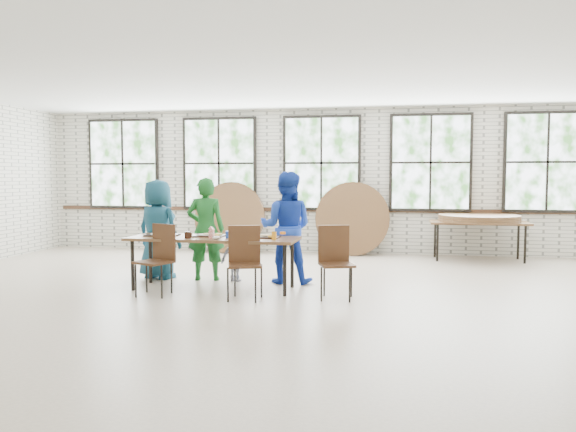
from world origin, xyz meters
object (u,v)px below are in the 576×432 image
object	(u,v)px
chair_near_left	(159,253)
chair_near_right	(245,256)
storage_table	(479,224)
dining_table	(213,241)

from	to	relation	value
chair_near_left	chair_near_right	bearing A→B (deg)	22.58
chair_near_right	storage_table	distance (m)	5.37
dining_table	chair_near_right	xyz separation A→B (m)	(0.59, -0.51, -0.13)
dining_table	chair_near_left	size ratio (longest dim) A/B	2.55
storage_table	dining_table	bearing A→B (deg)	-138.14
dining_table	chair_near_right	bearing A→B (deg)	-39.14
chair_near_right	storage_table	xyz separation A→B (m)	(3.56, 4.02, 0.13)
dining_table	storage_table	size ratio (longest dim) A/B	1.33
dining_table	chair_near_right	distance (m)	0.79
chair_near_left	storage_table	distance (m)	6.20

